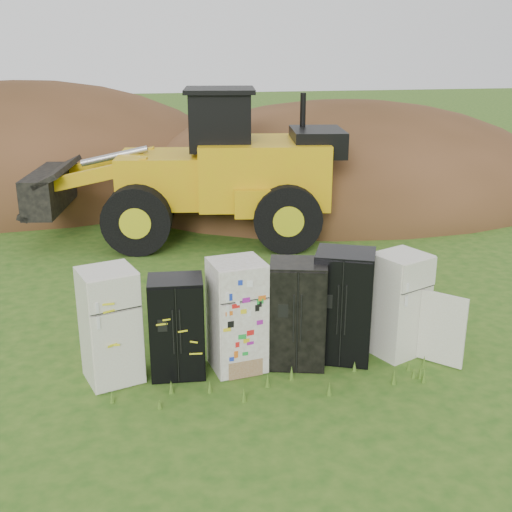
{
  "coord_description": "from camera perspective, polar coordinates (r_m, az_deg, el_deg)",
  "views": [
    {
      "loc": [
        -2.01,
        -9.41,
        5.14
      ],
      "look_at": [
        0.2,
        2.0,
        1.24
      ],
      "focal_mm": 45.0,
      "sensor_mm": 36.0,
      "label": 1
    }
  ],
  "objects": [
    {
      "name": "ground",
      "position": [
        10.91,
        0.97,
        -9.55
      ],
      "size": [
        120.0,
        120.0,
        0.0
      ],
      "primitive_type": "plane",
      "color": "#265115",
      "rests_on": "ground"
    },
    {
      "name": "wheel_loader",
      "position": [
        17.32,
        -6.51,
        7.99
      ],
      "size": [
        8.66,
        4.51,
        4.0
      ],
      "primitive_type": null,
      "rotation": [
        0.0,
        0.0,
        -0.14
      ],
      "color": "#D2980E",
      "rests_on": "ground"
    },
    {
      "name": "dirt_mound_left",
      "position": [
        25.27,
        -19.75,
        5.73
      ],
      "size": [
        16.12,
        12.09,
        7.71
      ],
      "primitive_type": "ellipsoid",
      "color": "#412A14",
      "rests_on": "ground"
    },
    {
      "name": "fridge_open_door",
      "position": [
        11.19,
        12.57,
        -4.2
      ],
      "size": [
        1.04,
        1.01,
        1.79
      ],
      "primitive_type": null,
      "rotation": [
        0.0,
        0.0,
        0.42
      ],
      "color": "silver",
      "rests_on": "ground"
    },
    {
      "name": "fridge_black_right",
      "position": [
        10.84,
        7.78,
        -4.38
      ],
      "size": [
        1.18,
        1.09,
        1.89
      ],
      "primitive_type": null,
      "rotation": [
        0.0,
        0.0,
        -0.4
      ],
      "color": "black",
      "rests_on": "ground"
    },
    {
      "name": "fridge_sticker",
      "position": [
        10.41,
        -1.7,
        -5.29
      ],
      "size": [
        0.94,
        0.89,
        1.86
      ],
      "primitive_type": null,
      "rotation": [
        0.0,
        0.0,
        0.17
      ],
      "color": "white",
      "rests_on": "ground"
    },
    {
      "name": "fridge_leftmost",
      "position": [
        10.32,
        -12.83,
        -6.04
      ],
      "size": [
        1.01,
        0.99,
        1.85
      ],
      "primitive_type": null,
      "rotation": [
        0.0,
        0.0,
        0.31
      ],
      "color": "silver",
      "rests_on": "ground"
    },
    {
      "name": "dirt_mound_right",
      "position": [
        23.15,
        7.6,
        5.56
      ],
      "size": [
        15.66,
        11.48,
        6.49
      ],
      "primitive_type": "ellipsoid",
      "color": "#412A14",
      "rests_on": "ground"
    },
    {
      "name": "fridge_black_side",
      "position": [
        10.35,
        -7.04,
        -6.26
      ],
      "size": [
        0.9,
        0.74,
        1.64
      ],
      "primitive_type": null,
      "rotation": [
        0.0,
        0.0,
        -0.07
      ],
      "color": "black",
      "rests_on": "ground"
    },
    {
      "name": "fridge_dark_mid",
      "position": [
        10.58,
        3.71,
        -5.13
      ],
      "size": [
        1.07,
        0.95,
        1.78
      ],
      "primitive_type": null,
      "rotation": [
        0.0,
        0.0,
        -0.26
      ],
      "color": "black",
      "rests_on": "ground"
    }
  ]
}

